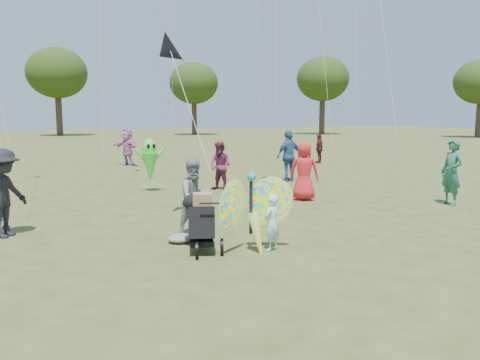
% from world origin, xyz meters
% --- Properties ---
extents(ground, '(160.00, 160.00, 0.00)m').
position_xyz_m(ground, '(0.00, 0.00, 0.00)').
color(ground, '#51592B').
rests_on(ground, ground).
extents(child_girl, '(0.44, 0.38, 1.03)m').
position_xyz_m(child_girl, '(-0.38, -0.14, 0.52)').
color(child_girl, '#AFE0F9').
rests_on(child_girl, ground).
extents(adult_man, '(0.85, 0.71, 1.59)m').
position_xyz_m(adult_man, '(-1.21, 1.56, 0.79)').
color(adult_man, gray).
rests_on(adult_man, ground).
extents(grey_bag, '(0.53, 0.44, 0.17)m').
position_xyz_m(grey_bag, '(-1.69, 1.14, 0.08)').
color(grey_bag, gray).
rests_on(grey_bag, ground).
extents(crowd_a, '(1.00, 0.96, 1.73)m').
position_xyz_m(crowd_a, '(3.15, 3.91, 0.86)').
color(crowd_a, red).
rests_on(crowd_a, ground).
extents(crowd_b, '(1.27, 1.33, 1.81)m').
position_xyz_m(crowd_b, '(-4.73, 3.19, 0.91)').
color(crowd_b, black).
rests_on(crowd_b, ground).
extents(crowd_c, '(1.19, 0.63, 1.94)m').
position_xyz_m(crowd_c, '(4.88, 7.37, 0.97)').
color(crowd_c, '#32598A').
rests_on(crowd_c, ground).
extents(crowd_e, '(0.94, 1.00, 1.63)m').
position_xyz_m(crowd_e, '(1.72, 6.67, 0.81)').
color(crowd_e, '#662244').
rests_on(crowd_e, ground).
extents(crowd_f, '(0.51, 0.71, 1.83)m').
position_xyz_m(crowd_f, '(6.33, 1.40, 0.91)').
color(crowd_f, '#246049').
rests_on(crowd_f, ground).
extents(crowd_h, '(0.96, 0.82, 1.54)m').
position_xyz_m(crowd_h, '(10.14, 12.54, 0.77)').
color(crowd_h, '#4E1E1A').
rests_on(crowd_h, ground).
extents(crowd_j, '(1.17, 1.82, 1.87)m').
position_xyz_m(crowd_j, '(0.89, 15.90, 0.94)').
color(crowd_j, '#C570B3').
rests_on(crowd_j, ground).
extents(jogging_stroller, '(0.75, 1.14, 1.09)m').
position_xyz_m(jogging_stroller, '(-1.56, 0.41, 0.61)').
color(jogging_stroller, black).
rests_on(jogging_stroller, ground).
extents(butterfly_kite, '(1.74, 0.75, 1.66)m').
position_xyz_m(butterfly_kite, '(-0.74, -0.09, 0.72)').
color(butterfly_kite, orange).
rests_on(butterfly_kite, ground).
extents(delta_kite_rig, '(0.89, 1.59, 3.08)m').
position_xyz_m(delta_kite_rig, '(-1.22, 2.92, 3.92)').
color(delta_kite_rig, black).
rests_on(delta_kite_rig, ground).
extents(alien_kite, '(1.12, 0.69, 1.74)m').
position_xyz_m(alien_kite, '(-0.45, 7.42, 0.97)').
color(alien_kite, '#3DE536').
rests_on(alien_kite, ground).
extents(tree_line, '(91.78, 33.60, 10.79)m').
position_xyz_m(tree_line, '(3.67, 44.99, 6.86)').
color(tree_line, '#3A2D21').
rests_on(tree_line, ground).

